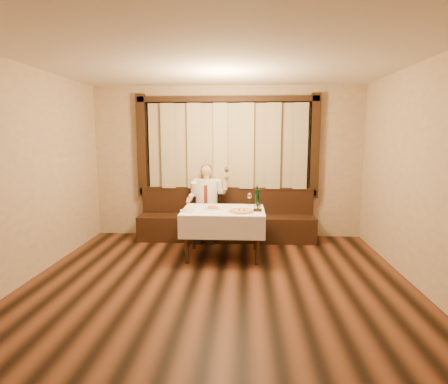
# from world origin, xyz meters

# --- Properties ---
(room) EXTENTS (5.01, 6.01, 2.81)m
(room) POSITION_xyz_m (-0.00, 0.97, 1.50)
(room) COLOR black
(room) RESTS_ON ground
(banquette) EXTENTS (3.20, 0.61, 0.94)m
(banquette) POSITION_xyz_m (0.00, 2.72, 0.31)
(banquette) COLOR black
(banquette) RESTS_ON ground
(dining_table) EXTENTS (1.27, 0.97, 0.76)m
(dining_table) POSITION_xyz_m (0.00, 1.70, 0.65)
(dining_table) COLOR black
(dining_table) RESTS_ON ground
(pizza) EXTENTS (0.38, 0.38, 0.04)m
(pizza) POSITION_xyz_m (0.28, 1.50, 0.77)
(pizza) COLOR white
(pizza) RESTS_ON dining_table
(pasta_red) EXTENTS (0.27, 0.27, 0.09)m
(pasta_red) POSITION_xyz_m (-0.17, 1.72, 0.79)
(pasta_red) COLOR white
(pasta_red) RESTS_ON dining_table
(pasta_cream) EXTENTS (0.24, 0.24, 0.08)m
(pasta_cream) POSITION_xyz_m (-0.53, 1.53, 0.79)
(pasta_cream) COLOR white
(pasta_cream) RESTS_ON dining_table
(green_bottle) EXTENTS (0.07, 0.07, 0.34)m
(green_bottle) POSITION_xyz_m (0.53, 2.01, 0.90)
(green_bottle) COLOR #0D3D1A
(green_bottle) RESTS_ON dining_table
(table_wine_glass) EXTENTS (0.08, 0.08, 0.21)m
(table_wine_glass) POSITION_xyz_m (0.41, 2.07, 0.91)
(table_wine_glass) COLOR white
(table_wine_glass) RESTS_ON dining_table
(cruet_caddy) EXTENTS (0.13, 0.08, 0.13)m
(cruet_caddy) POSITION_xyz_m (0.53, 1.58, 0.80)
(cruet_caddy) COLOR black
(cruet_caddy) RESTS_ON dining_table
(seated_man) EXTENTS (0.74, 0.56, 1.38)m
(seated_man) POSITION_xyz_m (-0.36, 2.63, 0.80)
(seated_man) COLOR black
(seated_man) RESTS_ON ground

